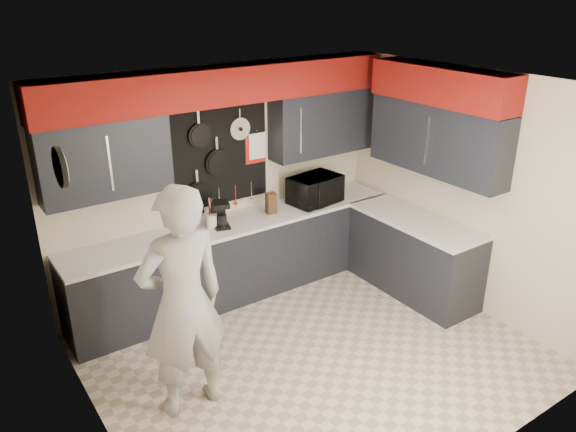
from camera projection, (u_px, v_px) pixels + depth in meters
ground at (314, 354)px, 5.51m from camera, size 4.00×4.00×0.00m
back_wall_assembly at (227, 121)px, 5.95m from camera, size 4.00×0.36×2.60m
right_wall_assembly at (442, 129)px, 5.93m from camera, size 0.36×3.50×2.60m
left_wall_assembly at (91, 296)px, 3.96m from camera, size 0.05×3.50×2.60m
base_cabinets at (289, 257)px, 6.44m from camera, size 3.95×2.20×0.92m
microwave at (315, 190)px, 6.69m from camera, size 0.66×0.49×0.33m
knife_block at (271, 203)px, 6.41m from camera, size 0.13×0.13×0.24m
utensil_crock at (212, 221)px, 6.05m from camera, size 0.12×0.12×0.15m
coffee_maker at (220, 214)px, 6.04m from camera, size 0.21×0.24×0.29m
person at (183, 303)px, 4.47m from camera, size 0.74×0.49×2.02m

